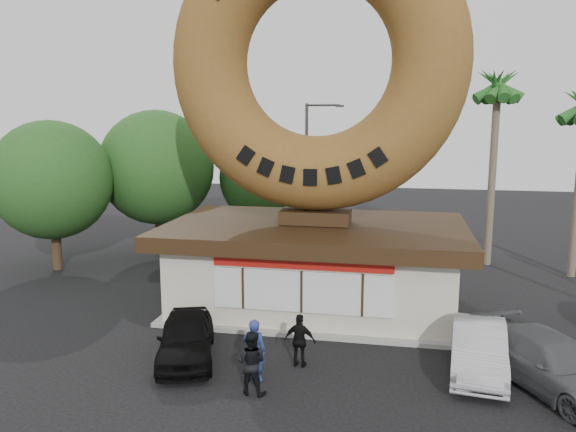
# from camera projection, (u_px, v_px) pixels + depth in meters

# --- Properties ---
(ground) EXTENTS (90.00, 90.00, 0.00)m
(ground) POSITION_uv_depth(u_px,v_px,m) (284.00, 375.00, 15.96)
(ground) COLOR black
(ground) RESTS_ON ground
(donut_shop) EXTENTS (11.20, 7.20, 3.80)m
(donut_shop) POSITION_uv_depth(u_px,v_px,m) (315.00, 262.00, 21.43)
(donut_shop) COLOR beige
(donut_shop) RESTS_ON ground
(giant_donut) EXTENTS (10.81, 2.76, 10.81)m
(giant_donut) POSITION_uv_depth(u_px,v_px,m) (317.00, 62.00, 20.17)
(giant_donut) COLOR brown
(giant_donut) RESTS_ON donut_shop
(tree_west) EXTENTS (6.00, 6.00, 7.65)m
(tree_west) POSITION_uv_depth(u_px,v_px,m) (157.00, 168.00, 29.53)
(tree_west) COLOR #473321
(tree_west) RESTS_ON ground
(tree_mid) EXTENTS (5.20, 5.20, 6.63)m
(tree_mid) POSITION_uv_depth(u_px,v_px,m) (267.00, 177.00, 30.52)
(tree_mid) COLOR #473321
(tree_mid) RESTS_ON ground
(tree_far) EXTENTS (5.60, 5.60, 7.14)m
(tree_far) POSITION_uv_depth(u_px,v_px,m) (52.00, 180.00, 26.39)
(tree_far) COLOR #473321
(tree_far) RESTS_ON ground
(palm_near) EXTENTS (2.60, 2.60, 9.75)m
(palm_near) POSITION_uv_depth(u_px,v_px,m) (497.00, 92.00, 26.61)
(palm_near) COLOR #726651
(palm_near) RESTS_ON ground
(street_lamp) EXTENTS (2.11, 0.20, 8.00)m
(street_lamp) POSITION_uv_depth(u_px,v_px,m) (309.00, 168.00, 31.00)
(street_lamp) COLOR #59595E
(street_lamp) RESTS_ON ground
(person_left) EXTENTS (0.65, 0.43, 1.78)m
(person_left) POSITION_uv_depth(u_px,v_px,m) (254.00, 350.00, 15.49)
(person_left) COLOR navy
(person_left) RESTS_ON ground
(person_center) EXTENTS (0.90, 0.73, 1.72)m
(person_center) POSITION_uv_depth(u_px,v_px,m) (251.00, 363.00, 14.76)
(person_center) COLOR black
(person_center) RESTS_ON ground
(person_right) EXTENTS (0.97, 0.48, 1.59)m
(person_right) POSITION_uv_depth(u_px,v_px,m) (300.00, 341.00, 16.38)
(person_right) COLOR black
(person_right) RESTS_ON ground
(car_black) EXTENTS (2.77, 4.33, 1.37)m
(car_black) POSITION_uv_depth(u_px,v_px,m) (186.00, 337.00, 16.92)
(car_black) COLOR black
(car_black) RESTS_ON ground
(car_silver) EXTENTS (1.91, 4.35, 1.39)m
(car_silver) POSITION_uv_depth(u_px,v_px,m) (479.00, 348.00, 16.10)
(car_silver) COLOR #AFAFB5
(car_silver) RESTS_ON ground
(car_grey) EXTENTS (4.22, 5.29, 1.44)m
(car_grey) POSITION_uv_depth(u_px,v_px,m) (551.00, 363.00, 15.07)
(car_grey) COLOR #56585B
(car_grey) RESTS_ON ground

